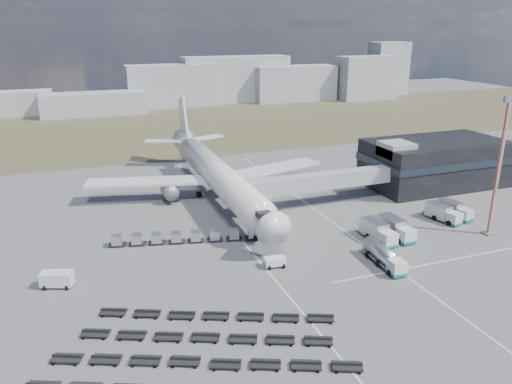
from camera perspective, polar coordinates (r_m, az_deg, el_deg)
name	(u,v)px	position (r m, az deg, el deg)	size (l,w,h in m)	color
ground	(276,264)	(75.51, 2.31, -8.24)	(420.00, 420.00, 0.00)	#565659
grass_strip	(154,128)	(177.31, -11.60, 7.19)	(420.00, 90.00, 0.01)	#4C442D
lane_markings	(325,247)	(81.80, 7.86, -6.20)	(47.12, 110.00, 0.01)	silver
terminal	(434,162)	(117.08, 19.71, 3.27)	(30.40, 16.40, 11.00)	black
jet_bridge	(312,182)	(97.05, 6.38, 1.11)	(30.30, 3.80, 7.05)	#939399
airliner	(215,173)	(102.12, -4.66, 2.19)	(51.59, 64.53, 17.62)	silver
skyline	(172,86)	(220.19, -9.59, 11.87)	(282.40, 25.26, 25.66)	#989CA6
fuel_tanker	(384,256)	(76.90, 14.44, -7.13)	(2.66, 9.12, 2.92)	silver
pushback_tug	(275,262)	(74.47, 2.17, -8.03)	(3.16, 1.78, 1.44)	silver
utility_van	(57,280)	(74.03, -21.79, -9.28)	(4.21, 1.91, 2.26)	silver
catering_truck	(260,185)	(106.32, 0.47, 0.85)	(5.00, 7.40, 3.14)	silver
service_trucks_near	(387,230)	(85.87, 14.78, -4.25)	(6.56, 7.72, 2.98)	silver
service_trucks_far	(449,212)	(98.13, 21.20, -2.11)	(6.92, 7.76, 2.70)	silver
uld_row	(186,237)	(82.89, -8.02, -5.10)	(24.41, 7.10, 1.67)	black
baggage_dollies	(202,350)	(57.35, -6.16, -17.53)	(35.27, 26.45, 0.77)	black
floodlight_mast	(499,168)	(90.89, 26.00, 2.53)	(2.21, 1.82, 23.60)	#A92C1B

